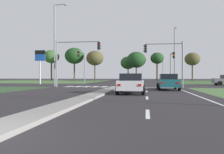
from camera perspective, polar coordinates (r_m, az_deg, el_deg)
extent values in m
plane|color=#282628|center=(34.22, 2.63, -2.06)|extent=(200.00, 200.00, 0.00)
cube|color=#476B38|center=(65.30, -17.90, -1.02)|extent=(35.00, 35.00, 0.01)
cube|color=gray|center=(15.46, -4.50, -4.45)|extent=(1.20, 22.00, 0.14)
cube|color=#ADA89E|center=(59.14, 5.07, -1.07)|extent=(1.20, 36.00, 0.14)
cube|color=silver|center=(8.24, 8.79, -8.93)|extent=(0.14, 2.00, 0.01)
cube|color=silver|center=(14.19, 8.63, -5.12)|extent=(0.14, 2.00, 0.01)
cube|color=silver|center=(20.18, 8.57, -3.56)|extent=(0.14, 2.00, 0.01)
cube|color=silver|center=(26.17, 8.53, -2.72)|extent=(0.14, 2.00, 0.01)
cube|color=silver|center=(16.43, 20.40, -4.41)|extent=(0.14, 24.00, 0.01)
cube|color=silver|center=(27.06, 9.16, -2.63)|extent=(6.40, 0.50, 0.01)
cube|color=silver|center=(30.49, -10.44, -2.32)|extent=(0.70, 2.80, 0.01)
cube|color=silver|center=(30.13, -8.37, -2.35)|extent=(0.70, 2.80, 0.01)
cube|color=silver|center=(29.82, -6.26, -2.37)|extent=(0.70, 2.80, 0.01)
cube|color=silver|center=(29.55, -4.10, -2.39)|extent=(0.70, 2.80, 0.01)
cube|color=silver|center=(29.33, -1.90, -2.41)|extent=(0.70, 2.80, 0.01)
cube|color=silver|center=(29.14, 0.33, -2.43)|extent=(0.70, 2.80, 0.01)
cube|color=silver|center=(29.00, 2.58, -2.44)|extent=(0.70, 2.80, 0.01)
cube|color=silver|center=(28.91, 4.85, -2.45)|extent=(0.70, 2.80, 0.01)
cylinder|color=black|center=(36.79, 25.12, -1.42)|extent=(0.64, 0.22, 0.64)
cylinder|color=black|center=(38.56, 24.33, -1.35)|extent=(0.64, 0.22, 0.64)
cube|color=#19565B|center=(23.30, 13.61, -1.42)|extent=(1.80, 4.54, 0.72)
cube|color=black|center=(23.14, 13.64, 0.10)|extent=(1.59, 2.09, 0.52)
cube|color=red|center=(20.96, 12.31, -1.39)|extent=(0.20, 0.04, 0.14)
cube|color=red|center=(21.10, 16.02, -1.38)|extent=(0.20, 0.04, 0.14)
cylinder|color=black|center=(24.70, 11.22, -2.16)|extent=(0.22, 0.64, 0.64)
cylinder|color=black|center=(24.85, 15.37, -2.15)|extent=(0.22, 0.64, 0.64)
cylinder|color=black|center=(21.80, 11.59, -2.46)|extent=(0.22, 0.64, 0.64)
cylinder|color=black|center=(21.97, 16.29, -2.44)|extent=(0.22, 0.64, 0.64)
cube|color=silver|center=(17.83, 4.81, -1.94)|extent=(1.82, 4.50, 0.68)
cube|color=black|center=(17.67, 4.78, 0.00)|extent=(1.60, 2.07, 0.52)
cube|color=red|center=(15.63, 1.76, -1.97)|extent=(0.20, 0.04, 0.14)
cube|color=red|center=(15.53, 6.83, -1.99)|extent=(0.20, 0.04, 0.14)
cylinder|color=black|center=(19.35, 2.39, -2.79)|extent=(0.22, 0.64, 0.64)
cylinder|color=black|center=(19.24, 7.79, -2.80)|extent=(0.22, 0.64, 0.64)
cylinder|color=black|center=(16.50, 1.34, -3.29)|extent=(0.22, 0.64, 0.64)
cylinder|color=black|center=(16.37, 7.67, -3.32)|extent=(0.22, 0.64, 0.64)
cube|color=black|center=(62.50, 3.11, -0.48)|extent=(1.83, 4.49, 0.65)
cube|color=black|center=(62.64, 3.13, 0.05)|extent=(1.61, 2.07, 0.52)
cube|color=red|center=(64.70, 3.91, -0.41)|extent=(0.20, 0.04, 0.14)
cube|color=red|center=(64.82, 2.69, -0.41)|extent=(0.20, 0.04, 0.14)
cylinder|color=black|center=(60.99, 3.85, -0.80)|extent=(0.22, 0.64, 0.64)
cylinder|color=black|center=(61.17, 2.14, -0.80)|extent=(0.22, 0.64, 0.64)
cylinder|color=black|center=(63.86, 4.05, -0.76)|extent=(0.22, 0.64, 0.64)
cylinder|color=black|center=(64.02, 2.42, -0.76)|extent=(0.22, 0.64, 0.64)
cylinder|color=gray|center=(42.13, -6.80, 2.30)|extent=(0.18, 0.18, 5.81)
cylinder|color=gray|center=(40.52, -7.49, 6.15)|extent=(0.12, 3.73, 0.12)
cube|color=black|center=(38.69, -8.26, 5.66)|extent=(0.32, 0.26, 0.95)
sphere|color=#360503|center=(38.57, -8.32, 6.12)|extent=(0.20, 0.20, 0.20)
sphere|color=orange|center=(38.54, -8.32, 5.68)|extent=(0.20, 0.20, 0.20)
sphere|color=black|center=(38.51, -8.32, 5.24)|extent=(0.20, 0.20, 0.20)
cylinder|color=gray|center=(40.86, 14.25, 2.01)|extent=(0.18, 0.18, 5.31)
cylinder|color=gray|center=(38.74, 14.60, 5.68)|extent=(0.12, 4.58, 0.12)
cube|color=black|center=(36.43, 14.99, 5.21)|extent=(0.32, 0.26, 0.95)
sphere|color=#360503|center=(36.30, 15.02, 5.70)|extent=(0.20, 0.20, 0.20)
sphere|color=orange|center=(36.27, 15.02, 5.23)|extent=(0.20, 0.20, 0.20)
sphere|color=black|center=(36.25, 15.02, 4.76)|extent=(0.20, 0.20, 0.20)
cylinder|color=gray|center=(29.61, -13.53, 3.22)|extent=(0.18, 0.18, 5.81)
cylinder|color=gray|center=(28.99, -8.56, 8.57)|extent=(5.36, 0.12, 0.12)
cube|color=black|center=(28.26, -3.31, 7.72)|extent=(0.26, 0.32, 0.95)
sphere|color=red|center=(28.26, -2.99, 8.33)|extent=(0.20, 0.20, 0.20)
sphere|color=#3A2405|center=(28.22, -2.98, 7.72)|extent=(0.20, 0.20, 0.20)
sphere|color=black|center=(28.19, -2.98, 7.12)|extent=(0.20, 0.20, 0.20)
cylinder|color=gray|center=(27.77, 17.03, 2.97)|extent=(0.18, 0.18, 5.36)
cylinder|color=gray|center=(27.76, 12.69, 8.01)|extent=(4.21, 0.12, 0.12)
cube|color=black|center=(27.62, 8.30, 6.96)|extent=(0.26, 0.32, 0.95)
sphere|color=#360503|center=(27.66, 7.97, 7.57)|extent=(0.20, 0.20, 0.20)
sphere|color=orange|center=(27.62, 7.97, 6.96)|extent=(0.20, 0.20, 0.20)
sphere|color=black|center=(27.59, 7.97, 6.34)|extent=(0.20, 0.20, 0.20)
cylinder|color=gray|center=(31.85, -13.98, 7.59)|extent=(0.20, 0.20, 10.89)
cylinder|color=gray|center=(32.60, -12.68, 17.03)|extent=(1.63, 0.29, 0.10)
ellipsoid|color=#B2B2A8|center=(32.21, -11.34, 17.05)|extent=(0.56, 0.28, 0.20)
cylinder|color=gray|center=(43.85, 15.17, 4.99)|extent=(0.20, 0.20, 10.05)
cylinder|color=gray|center=(43.57, 15.36, 11.56)|extent=(0.14, 2.01, 0.10)
ellipsoid|color=#B2B2A8|center=(42.57, 15.56, 11.70)|extent=(0.56, 0.28, 0.20)
cylinder|color=gray|center=(72.72, 12.47, 2.28)|extent=(0.20, 0.20, 8.10)
cylinder|color=gray|center=(73.80, 12.09, 5.33)|extent=(0.96, 1.77, 0.10)
ellipsoid|color=#B2B2A8|center=(74.63, 11.71, 5.19)|extent=(0.56, 0.28, 0.20)
cylinder|color=silver|center=(41.45, -17.32, 1.08)|extent=(0.24, 0.24, 4.00)
cube|color=#194CA5|center=(41.57, -17.32, 4.60)|extent=(1.80, 0.24, 1.10)
cube|color=black|center=(41.65, -17.32, 5.83)|extent=(1.80, 0.24, 0.70)
cylinder|color=#423323|center=(71.87, -14.72, 1.48)|extent=(0.44, 0.44, 6.03)
ellipsoid|color=#38602D|center=(72.10, -14.72, 4.90)|extent=(4.70, 4.70, 4.00)
cylinder|color=#423323|center=(67.89, -9.28, 1.47)|extent=(0.38, 0.38, 5.80)
ellipsoid|color=#1E421E|center=(68.14, -9.28, 5.18)|extent=(5.51, 5.51, 4.69)
cylinder|color=#423323|center=(65.51, -4.24, 1.24)|extent=(0.32, 0.32, 5.17)
ellipsoid|color=#4C4728|center=(65.71, -4.24, 4.67)|extent=(4.90, 4.90, 4.16)
cylinder|color=#423323|center=(67.59, 3.98, 0.76)|extent=(0.31, 0.31, 4.12)
ellipsoid|color=#285123|center=(67.71, 3.98, 3.53)|extent=(4.39, 4.39, 3.73)
cylinder|color=#423323|center=(64.21, 6.02, 0.97)|extent=(0.33, 0.33, 4.51)
ellipsoid|color=#1E421E|center=(64.37, 6.02, 4.26)|extent=(5.23, 5.23, 4.44)
cylinder|color=#423323|center=(64.41, 11.08, 1.33)|extent=(0.43, 0.43, 5.33)
ellipsoid|color=#1E421E|center=(64.59, 11.08, 4.59)|extent=(3.65, 3.65, 3.10)
cylinder|color=#423323|center=(66.72, 19.22, 1.12)|extent=(0.35, 0.35, 4.95)
ellipsoid|color=#4C4728|center=(66.88, 19.22, 4.21)|extent=(4.13, 4.13, 3.51)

